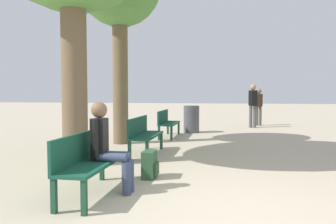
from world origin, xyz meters
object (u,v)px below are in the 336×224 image
bench_row_0 (88,158)px  backpack (150,165)px  bench_row_2 (167,121)px  pedestrian_mid (253,103)px  pedestrian_near (259,105)px  person_seated (107,144)px  trash_bin (191,119)px  bench_row_1 (143,132)px

bench_row_0 → backpack: bearing=58.0°
bench_row_2 → pedestrian_mid: pedestrian_mid is taller
pedestrian_near → bench_row_2: bearing=-126.8°
person_seated → trash_bin: (0.41, 7.01, -0.20)m
pedestrian_mid → trash_bin: (-2.21, -2.04, -0.52)m
pedestrian_near → trash_bin: pedestrian_near is taller
backpack → pedestrian_near: 9.50m
bench_row_1 → person_seated: person_seated is taller
pedestrian_mid → bench_row_0: bearing=-107.2°
pedestrian_near → bench_row_1: bearing=-113.8°
backpack → pedestrian_near: pedestrian_near is taller
pedestrian_near → trash_bin: 3.91m
bench_row_0 → pedestrian_mid: bearing=72.8°
backpack → pedestrian_mid: 8.54m
bench_row_0 → person_seated: (0.22, 0.13, 0.18)m
person_seated → trash_bin: person_seated is taller
person_seated → trash_bin: 7.03m
bench_row_2 → trash_bin: size_ratio=1.66×
pedestrian_near → trash_bin: size_ratio=1.66×
pedestrian_near → backpack: bearing=-105.6°
bench_row_2 → pedestrian_near: (3.16, 4.22, 0.40)m
bench_row_2 → pedestrian_mid: (2.85, 3.30, 0.49)m
bench_row_2 → trash_bin: (0.63, 1.26, -0.02)m
pedestrian_mid → pedestrian_near: bearing=71.3°
bench_row_2 → trash_bin: trash_bin is taller
bench_row_0 → bench_row_1: 2.94m
bench_row_2 → backpack: 4.95m
bench_row_0 → bench_row_1: size_ratio=1.00×
trash_bin → person_seated: bearing=-93.4°
bench_row_1 → person_seated: 2.82m
bench_row_2 → trash_bin: 1.41m
bench_row_0 → trash_bin: bearing=84.9°
bench_row_2 → person_seated: bearing=-87.8°
pedestrian_mid → trash_bin: pedestrian_mid is taller
pedestrian_mid → trash_bin: bearing=-137.4°
bench_row_2 → person_seated: 5.76m
pedestrian_mid → bench_row_2: bearing=-130.8°
bench_row_2 → pedestrian_near: pedestrian_near is taller
bench_row_0 → pedestrian_mid: size_ratio=0.90×
bench_row_2 → backpack: bench_row_2 is taller
bench_row_2 → pedestrian_mid: bearing=49.2°
bench_row_1 → trash_bin: trash_bin is taller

